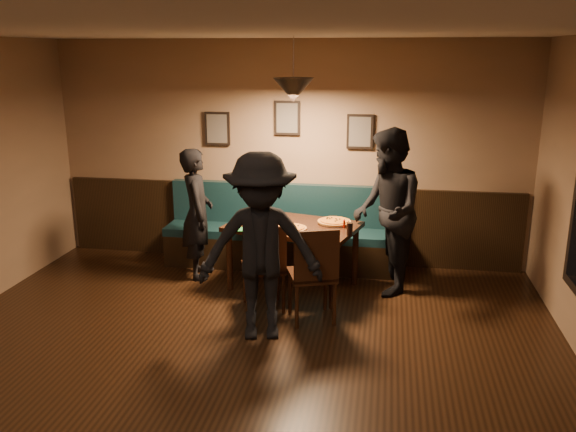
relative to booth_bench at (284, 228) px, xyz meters
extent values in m
plane|color=black|center=(0.00, -3.20, -0.50)|extent=(7.00, 7.00, 0.00)
plane|color=silver|center=(0.00, -3.20, 2.30)|extent=(7.00, 7.00, 0.00)
plane|color=#8C704F|center=(0.00, 0.30, 0.90)|extent=(6.00, 0.00, 6.00)
cube|color=black|center=(0.00, 0.27, 0.00)|extent=(5.88, 0.06, 1.00)
cube|color=black|center=(-0.90, 0.27, 1.20)|extent=(0.32, 0.04, 0.42)
cube|color=black|center=(0.00, 0.27, 1.35)|extent=(0.32, 0.04, 0.42)
cube|color=black|center=(0.90, 0.27, 1.20)|extent=(0.32, 0.04, 0.42)
cone|color=black|center=(0.23, -0.67, 1.75)|extent=(0.44, 0.44, 0.25)
cube|color=black|center=(0.23, -0.67, -0.12)|extent=(1.60, 1.24, 0.75)
imported|color=black|center=(-0.96, -0.50, 0.28)|extent=(0.54, 0.66, 1.57)
imported|color=black|center=(1.27, -0.58, 0.43)|extent=(0.86, 1.02, 1.85)
imported|color=black|center=(0.12, -1.93, 0.39)|extent=(1.26, 0.89, 1.78)
cylinder|color=gold|center=(-0.22, -0.56, 0.28)|extent=(0.42, 0.42, 0.04)
cylinder|color=orange|center=(0.24, -0.88, 0.27)|extent=(0.43, 0.43, 0.04)
cylinder|color=#C36924|center=(0.68, -0.55, 0.28)|extent=(0.44, 0.44, 0.04)
cylinder|color=black|center=(0.88, -0.97, 0.32)|extent=(0.08, 0.08, 0.14)
cylinder|color=#940F04|center=(0.80, -0.71, 0.31)|extent=(0.03, 0.03, 0.11)
cube|color=#1E7232|center=(-0.37, -0.38, 0.26)|extent=(0.21, 0.21, 0.01)
cube|color=#1E7134|center=(-0.30, -0.96, 0.26)|extent=(0.18, 0.18, 0.01)
cube|color=silver|center=(0.25, -1.08, 0.26)|extent=(0.20, 0.06, 0.00)
camera|label=1|loc=(1.24, -7.07, 2.14)|focal=37.26mm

